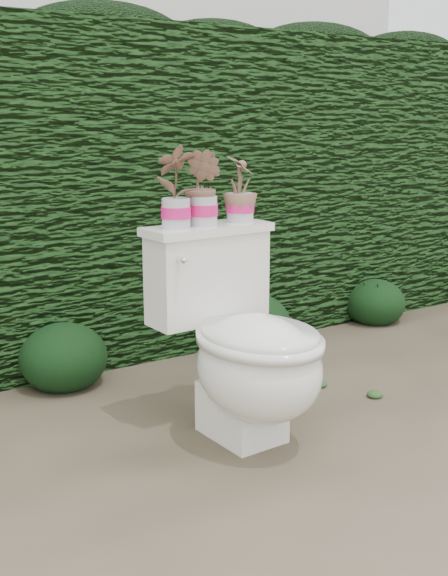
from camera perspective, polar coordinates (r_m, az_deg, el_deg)
ground at (r=2.72m, az=5.40°, el=-12.19°), size 60.00×60.00×0.00m
hedge at (r=3.86m, az=-9.20°, el=7.64°), size 8.00×1.00×1.60m
toilet at (r=2.64m, az=1.68°, el=-4.71°), size 0.51×0.70×0.78m
potted_plant_left at (r=2.64m, az=-3.84°, el=7.84°), size 0.15×0.11×0.29m
potted_plant_center at (r=2.70m, az=-1.66°, el=7.78°), size 0.15×0.17×0.27m
potted_plant_right at (r=2.80m, az=1.29°, el=7.67°), size 0.18×0.18×0.24m
liriope_clump_2 at (r=3.30m, az=-12.59°, el=-4.91°), size 0.39×0.39×0.31m
liriope_clump_3 at (r=3.68m, az=2.08°, el=-2.49°), size 0.42×0.42×0.34m
liriope_clump_4 at (r=4.32m, az=11.86°, el=-0.78°), size 0.35×0.35×0.28m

